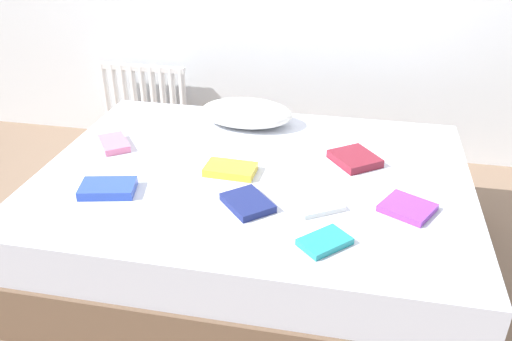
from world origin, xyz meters
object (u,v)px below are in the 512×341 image
textbook_yellow (230,169)px  textbook_purple (407,208)px  pillow (246,113)px  textbook_pink (114,143)px  textbook_blue (108,188)px  textbook_teal (325,242)px  bed (254,217)px  textbook_white (318,205)px  radiator (144,96)px  textbook_maroon (355,159)px  textbook_navy (248,203)px

textbook_yellow → textbook_purple: textbook_yellow is taller
pillow → textbook_yellow: pillow is taller
textbook_yellow → textbook_pink: (-0.64, 0.15, -0.00)m
textbook_pink → textbook_blue: 0.46m
textbook_yellow → textbook_teal: textbook_yellow is taller
bed → textbook_yellow: (-0.10, -0.03, 0.27)m
pillow → textbook_white: bearing=-58.3°
radiator → textbook_maroon: size_ratio=2.94×
textbook_white → textbook_maroon: bearing=40.9°
bed → pillow: pillow is taller
textbook_yellow → textbook_blue: textbook_blue is taller
radiator → textbook_purple: bearing=-39.0°
textbook_yellow → textbook_purple: size_ratio=1.18×
pillow → textbook_yellow: 0.55m
radiator → textbook_maroon: 1.81m
radiator → textbook_navy: (1.08, -1.49, 0.17)m
bed → textbook_purple: (0.68, -0.19, 0.27)m
radiator → textbook_yellow: 1.56m
textbook_maroon → textbook_teal: bearing=-43.7°
textbook_yellow → textbook_maroon: (0.56, 0.22, 0.00)m
bed → textbook_yellow: size_ratio=8.72×
textbook_purple → textbook_teal: same height
textbook_pink → textbook_navy: bearing=25.8°
bed → textbook_purple: size_ratio=10.33×
bed → textbook_yellow: 0.29m
textbook_teal → pillow: bearing=71.5°
bed → textbook_teal: size_ratio=10.95×
textbook_purple → textbook_navy: textbook_navy is taller
textbook_blue → textbook_white: textbook_blue is taller
pillow → textbook_maroon: bearing=-28.7°
textbook_pink → textbook_white: bearing=34.8°
textbook_navy → textbook_pink: textbook_pink is taller
textbook_blue → textbook_white: size_ratio=1.25×
pillow → textbook_white: size_ratio=2.75×
textbook_purple → textbook_teal: size_ratio=1.06×
bed → radiator: bearing=131.0°
textbook_purple → bed: bearing=-167.9°
radiator → textbook_teal: bearing=-50.2°
textbook_navy → textbook_maroon: (0.42, 0.48, 0.00)m
textbook_pink → textbook_blue: bearing=-14.7°
pillow → textbook_white: (0.47, -0.76, -0.06)m
bed → radiator: radiator is taller
radiator → textbook_blue: (0.46, -1.51, 0.17)m
textbook_navy → textbook_pink: bearing=-159.4°
textbook_navy → textbook_teal: textbook_navy is taller
textbook_purple → textbook_pink: 1.46m
textbook_teal → textbook_blue: textbook_blue is taller
radiator → textbook_purple: radiator is taller
radiator → textbook_maroon: bearing=-34.1°
textbook_yellow → textbook_navy: (0.14, -0.26, -0.00)m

